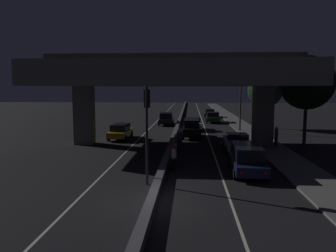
{
  "coord_description": "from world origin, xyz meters",
  "views": [
    {
      "loc": [
        1.66,
        -14.18,
        5.12
      ],
      "look_at": [
        -0.7,
        20.11,
        1.11
      ],
      "focal_mm": 35.0,
      "sensor_mm": 36.0,
      "label": 1
    }
  ],
  "objects_px": {
    "car_black_second_oncoming": "(166,118)",
    "car_black_third": "(192,128)",
    "car_dark_green_fifth": "(213,117)",
    "motorcycle_black_filtering_near": "(174,159)",
    "street_lamp": "(239,89)",
    "car_dark_blue_lead": "(247,158)",
    "traffic_light_left_of_median": "(147,118)",
    "car_white_fourth": "(194,124)",
    "motorcycle_white_filtering_mid": "(175,144)",
    "car_taxi_yellow_lead_oncoming": "(120,131)",
    "car_dark_green_sixth": "(210,113)",
    "pedestrian_on_sidewalk": "(276,137)",
    "car_silver_second": "(237,142)"
  },
  "relations": [
    {
      "from": "street_lamp",
      "to": "car_dark_blue_lead",
      "type": "xyz_separation_m",
      "value": [
        -2.17,
        -19.2,
        -4.07
      ]
    },
    {
      "from": "traffic_light_left_of_median",
      "to": "car_white_fourth",
      "type": "xyz_separation_m",
      "value": [
        2.68,
        22.81,
        -2.81
      ]
    },
    {
      "from": "car_dark_green_sixth",
      "to": "pedestrian_on_sidewalk",
      "type": "relative_size",
      "value": 2.45
    },
    {
      "from": "car_dark_blue_lead",
      "to": "car_black_second_oncoming",
      "type": "relative_size",
      "value": 0.98
    },
    {
      "from": "car_white_fourth",
      "to": "car_taxi_yellow_lead_oncoming",
      "type": "xyz_separation_m",
      "value": [
        -7.43,
        -7.5,
        0.04
      ]
    },
    {
      "from": "car_dark_blue_lead",
      "to": "car_silver_second",
      "type": "relative_size",
      "value": 1.17
    },
    {
      "from": "traffic_light_left_of_median",
      "to": "pedestrian_on_sidewalk",
      "type": "height_order",
      "value": "traffic_light_left_of_median"
    },
    {
      "from": "car_silver_second",
      "to": "car_black_second_oncoming",
      "type": "distance_m",
      "value": 20.35
    },
    {
      "from": "traffic_light_left_of_median",
      "to": "car_silver_second",
      "type": "xyz_separation_m",
      "value": [
        6.01,
        9.32,
        -2.79
      ]
    },
    {
      "from": "car_dark_blue_lead",
      "to": "car_dark_green_fifth",
      "type": "xyz_separation_m",
      "value": [
        -0.1,
        28.87,
        -0.08
      ]
    },
    {
      "from": "car_dark_green_fifth",
      "to": "motorcycle_black_filtering_near",
      "type": "relative_size",
      "value": 2.15
    },
    {
      "from": "car_silver_second",
      "to": "car_black_third",
      "type": "distance_m",
      "value": 8.28
    },
    {
      "from": "car_dark_green_sixth",
      "to": "car_taxi_yellow_lead_oncoming",
      "type": "relative_size",
      "value": 0.95
    },
    {
      "from": "car_dark_green_sixth",
      "to": "motorcycle_white_filtering_mid",
      "type": "bearing_deg",
      "value": 172.27
    },
    {
      "from": "car_black_second_oncoming",
      "to": "pedestrian_on_sidewalk",
      "type": "relative_size",
      "value": 2.77
    },
    {
      "from": "car_dark_blue_lead",
      "to": "motorcycle_black_filtering_near",
      "type": "distance_m",
      "value": 4.53
    },
    {
      "from": "car_silver_second",
      "to": "car_taxi_yellow_lead_oncoming",
      "type": "relative_size",
      "value": 0.89
    },
    {
      "from": "street_lamp",
      "to": "car_silver_second",
      "type": "bearing_deg",
      "value": -98.39
    },
    {
      "from": "car_dark_green_fifth",
      "to": "car_black_second_oncoming",
      "type": "height_order",
      "value": "car_black_second_oncoming"
    },
    {
      "from": "car_silver_second",
      "to": "car_dark_green_sixth",
      "type": "distance_m",
      "value": 31.14
    },
    {
      "from": "pedestrian_on_sidewalk",
      "to": "car_dark_green_fifth",
      "type": "bearing_deg",
      "value": 101.04
    },
    {
      "from": "motorcycle_black_filtering_near",
      "to": "pedestrian_on_sidewalk",
      "type": "height_order",
      "value": "pedestrian_on_sidewalk"
    },
    {
      "from": "car_black_third",
      "to": "pedestrian_on_sidewalk",
      "type": "height_order",
      "value": "car_black_third"
    },
    {
      "from": "car_dark_green_sixth",
      "to": "car_white_fourth",
      "type": "bearing_deg",
      "value": 170.96
    },
    {
      "from": "car_dark_green_fifth",
      "to": "motorcycle_white_filtering_mid",
      "type": "height_order",
      "value": "car_dark_green_fifth"
    },
    {
      "from": "car_dark_blue_lead",
      "to": "motorcycle_black_filtering_near",
      "type": "height_order",
      "value": "car_dark_blue_lead"
    },
    {
      "from": "car_white_fourth",
      "to": "car_dark_green_fifth",
      "type": "xyz_separation_m",
      "value": [
        2.91,
        8.75,
        0.07
      ]
    },
    {
      "from": "street_lamp",
      "to": "car_dark_green_fifth",
      "type": "xyz_separation_m",
      "value": [
        -2.27,
        9.67,
        -4.14
      ]
    },
    {
      "from": "car_white_fourth",
      "to": "car_silver_second",
      "type": "bearing_deg",
      "value": -165.67
    },
    {
      "from": "car_black_second_oncoming",
      "to": "car_black_third",
      "type": "bearing_deg",
      "value": 15.2
    },
    {
      "from": "car_dark_green_fifth",
      "to": "car_black_second_oncoming",
      "type": "relative_size",
      "value": 0.86
    },
    {
      "from": "car_dark_green_sixth",
      "to": "motorcycle_white_filtering_mid",
      "type": "relative_size",
      "value": 2.32
    },
    {
      "from": "traffic_light_left_of_median",
      "to": "car_silver_second",
      "type": "distance_m",
      "value": 11.44
    },
    {
      "from": "car_white_fourth",
      "to": "motorcycle_white_filtering_mid",
      "type": "xyz_separation_m",
      "value": [
        -1.59,
        -13.82,
        -0.14
      ]
    },
    {
      "from": "car_dark_blue_lead",
      "to": "car_black_second_oncoming",
      "type": "distance_m",
      "value": 26.58
    },
    {
      "from": "car_black_third",
      "to": "traffic_light_left_of_median",
      "type": "bearing_deg",
      "value": 171.28
    },
    {
      "from": "car_taxi_yellow_lead_oncoming",
      "to": "car_silver_second",
      "type": "bearing_deg",
      "value": 62.09
    },
    {
      "from": "car_dark_green_fifth",
      "to": "motorcycle_black_filtering_near",
      "type": "distance_m",
      "value": 28.42
    },
    {
      "from": "car_dark_blue_lead",
      "to": "motorcycle_white_filtering_mid",
      "type": "bearing_deg",
      "value": 37.39
    },
    {
      "from": "motorcycle_white_filtering_mid",
      "to": "pedestrian_on_sidewalk",
      "type": "xyz_separation_m",
      "value": [
        8.49,
        2.15,
        0.39
      ]
    },
    {
      "from": "traffic_light_left_of_median",
      "to": "street_lamp",
      "type": "height_order",
      "value": "street_lamp"
    },
    {
      "from": "car_silver_second",
      "to": "car_white_fourth",
      "type": "bearing_deg",
      "value": 14.44
    },
    {
      "from": "car_dark_blue_lead",
      "to": "car_dark_green_sixth",
      "type": "relative_size",
      "value": 1.11
    },
    {
      "from": "street_lamp",
      "to": "motorcycle_black_filtering_near",
      "type": "bearing_deg",
      "value": -109.78
    },
    {
      "from": "car_taxi_yellow_lead_oncoming",
      "to": "motorcycle_white_filtering_mid",
      "type": "bearing_deg",
      "value": 43.96
    },
    {
      "from": "street_lamp",
      "to": "car_taxi_yellow_lead_oncoming",
      "type": "xyz_separation_m",
      "value": [
        -12.61,
        -6.57,
        -4.17
      ]
    },
    {
      "from": "car_white_fourth",
      "to": "traffic_light_left_of_median",
      "type": "bearing_deg",
      "value": 173.77
    },
    {
      "from": "motorcycle_black_filtering_near",
      "to": "pedestrian_on_sidewalk",
      "type": "bearing_deg",
      "value": -46.4
    },
    {
      "from": "car_silver_second",
      "to": "car_dark_green_fifth",
      "type": "bearing_deg",
      "value": 1.66
    },
    {
      "from": "car_black_third",
      "to": "car_dark_green_sixth",
      "type": "distance_m",
      "value": 23.91
    }
  ]
}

